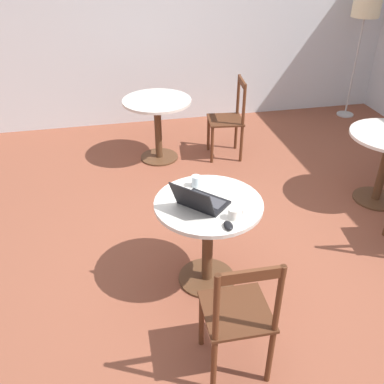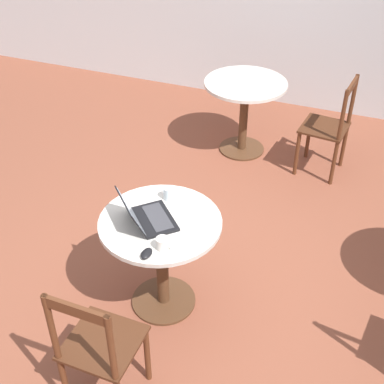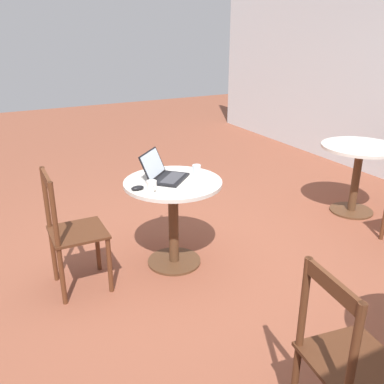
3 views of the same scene
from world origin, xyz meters
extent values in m
plane|color=brown|center=(0.00, 0.00, 0.00)|extent=(16.00, 16.00, 0.00)
cube|color=silver|center=(0.00, 3.23, 1.35)|extent=(9.40, 0.06, 2.70)
cylinder|color=#51331E|center=(-0.18, -0.14, 0.01)|extent=(0.45, 0.45, 0.02)
cylinder|color=#51331E|center=(-0.18, -0.14, 0.37)|extent=(0.08, 0.08, 0.69)
cylinder|color=silver|center=(-0.18, -0.14, 0.73)|extent=(0.79, 0.79, 0.03)
cylinder|color=#51331E|center=(1.80, 0.64, 0.01)|extent=(0.45, 0.45, 0.02)
cylinder|color=#51331E|center=(1.80, 0.64, 0.37)|extent=(0.08, 0.08, 0.69)
cylinder|color=#51331E|center=(-0.26, 2.03, 0.01)|extent=(0.45, 0.45, 0.02)
cylinder|color=#51331E|center=(-0.26, 2.03, 0.37)|extent=(0.08, 0.08, 0.69)
cylinder|color=silver|center=(-0.26, 2.03, 0.73)|extent=(0.79, 0.79, 0.03)
cylinder|color=#562D19|center=(-0.37, -0.74, 0.23)|extent=(0.04, 0.04, 0.45)
cylinder|color=#562D19|center=(-0.02, -0.75, 0.23)|extent=(0.04, 0.04, 0.45)
cylinder|color=#562D19|center=(-0.37, -1.09, 0.23)|extent=(0.04, 0.04, 0.45)
cylinder|color=#562D19|center=(-0.02, -1.09, 0.23)|extent=(0.04, 0.04, 0.45)
cube|color=#492715|center=(-0.20, -0.92, 0.46)|extent=(0.40, 0.40, 0.02)
cylinder|color=#562D19|center=(-0.37, -1.09, 0.71)|extent=(0.04, 0.04, 0.47)
cylinder|color=#562D19|center=(-0.02, -1.09, 0.71)|extent=(0.04, 0.04, 0.47)
cube|color=#562D19|center=(-0.20, -1.09, 0.91)|extent=(0.38, 0.03, 0.07)
cylinder|color=#562D19|center=(0.34, 1.78, 0.23)|extent=(0.04, 0.04, 0.45)
cylinder|color=#562D19|center=(0.38, 2.13, 0.23)|extent=(0.04, 0.04, 0.45)
cylinder|color=#562D19|center=(0.69, 1.74, 0.23)|extent=(0.04, 0.04, 0.45)
cylinder|color=#562D19|center=(0.73, 2.09, 0.23)|extent=(0.04, 0.04, 0.45)
cube|color=#492715|center=(0.53, 1.93, 0.46)|extent=(0.44, 0.44, 0.02)
cylinder|color=#562D19|center=(0.69, 1.74, 0.71)|extent=(0.04, 0.04, 0.47)
cylinder|color=#562D19|center=(0.73, 2.09, 0.71)|extent=(0.04, 0.04, 0.47)
cube|color=#562D19|center=(0.71, 1.91, 0.91)|extent=(0.07, 0.38, 0.07)
cylinder|color=#B7B7B7|center=(2.66, 2.83, 0.01)|extent=(0.24, 0.24, 0.02)
cylinder|color=#B7B7B7|center=(2.66, 2.83, 0.70)|extent=(0.02, 0.02, 1.38)
cylinder|color=beige|center=(2.66, 2.83, 1.50)|extent=(0.36, 0.36, 0.24)
cube|color=black|center=(-0.22, -0.14, 0.75)|extent=(0.38, 0.38, 0.02)
cube|color=#38383D|center=(-0.20, -0.13, 0.76)|extent=(0.28, 0.28, 0.00)
cube|color=black|center=(-0.33, -0.25, 0.86)|extent=(0.29, 0.30, 0.20)
cube|color=silver|center=(-0.32, -0.25, 0.86)|extent=(0.27, 0.27, 0.18)
ellipsoid|color=black|center=(-0.13, -0.46, 0.76)|extent=(0.06, 0.10, 0.03)
cylinder|color=silver|center=(-0.07, -0.37, 0.78)|extent=(0.08, 0.08, 0.08)
torus|color=silver|center=(-0.02, -0.37, 0.78)|extent=(0.05, 0.01, 0.05)
cylinder|color=silver|center=(-0.22, 0.10, 0.78)|extent=(0.07, 0.07, 0.09)
camera|label=1|loc=(-0.82, -2.61, 2.43)|focal=40.00mm
camera|label=2|loc=(0.94, -2.50, 2.89)|focal=50.00mm
camera|label=3|loc=(2.72, -1.47, 1.91)|focal=40.00mm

